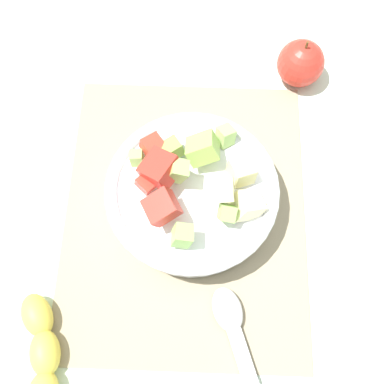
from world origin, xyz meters
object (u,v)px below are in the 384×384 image
at_px(salad_bowl, 192,193).
at_px(serving_spoon, 241,353).
at_px(banana_whole, 42,354).
at_px(whole_apple, 301,63).

xyz_separation_m(salad_bowl, serving_spoon, (0.19, 0.07, -0.03)).
bearing_deg(banana_whole, serving_spoon, 92.39).
height_order(salad_bowl, banana_whole, salad_bowl).
bearing_deg(salad_bowl, banana_whole, -40.21).
xyz_separation_m(salad_bowl, banana_whole, (0.20, -0.17, -0.02)).
height_order(serving_spoon, whole_apple, whole_apple).
bearing_deg(banana_whole, whole_apple, 142.14).
xyz_separation_m(salad_bowl, whole_apple, (-0.21, 0.15, -0.01)).
bearing_deg(whole_apple, serving_spoon, -11.95).
relative_size(salad_bowl, whole_apple, 2.74).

